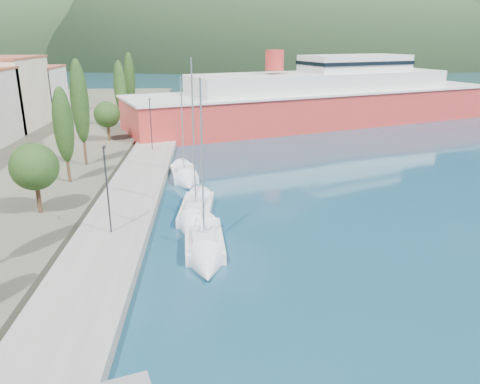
{
  "coord_description": "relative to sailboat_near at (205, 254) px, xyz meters",
  "views": [
    {
      "loc": [
        -1.93,
        -16.65,
        13.75
      ],
      "look_at": [
        0.0,
        14.0,
        3.5
      ],
      "focal_mm": 35.0,
      "sensor_mm": 36.0,
      "label": 1
    }
  ],
  "objects": [
    {
      "name": "sailboat_far",
      "position": [
        -2.05,
        16.98,
        -0.02
      ],
      "size": [
        3.54,
        7.79,
        11.04
      ],
      "color": "silver",
      "rests_on": "ground"
    },
    {
      "name": "sailboat_mid",
      "position": [
        -0.96,
        6.14,
        -0.01
      ],
      "size": [
        3.1,
        9.35,
        13.24
      ],
      "color": "silver",
      "rests_on": "ground"
    },
    {
      "name": "ground",
      "position": [
        2.45,
        109.15,
        -0.33
      ],
      "size": [
        1400.0,
        1400.0,
        0.0
      ],
      "primitive_type": "plane",
      "color": "navy"
    },
    {
      "name": "ferry",
      "position": [
        18.65,
        48.41,
        3.46
      ],
      "size": [
        63.38,
        34.83,
        12.47
      ],
      "color": "red",
      "rests_on": "ground"
    },
    {
      "name": "sailboat_near",
      "position": [
        0.0,
        0.0,
        0.0
      ],
      "size": [
        3.0,
        8.74,
        12.39
      ],
      "color": "silver",
      "rests_on": "ground"
    },
    {
      "name": "lamp_posts",
      "position": [
        -6.55,
        4.23,
        3.75
      ],
      "size": [
        0.15,
        46.77,
        6.06
      ],
      "color": "#2D2D33",
      "rests_on": "quay"
    },
    {
      "name": "quay",
      "position": [
        -6.55,
        15.15,
        0.07
      ],
      "size": [
        5.0,
        88.0,
        0.8
      ],
      "primitive_type": "cube",
      "color": "gray",
      "rests_on": "ground"
    },
    {
      "name": "tree_row",
      "position": [
        -12.87,
        20.78,
        5.54
      ],
      "size": [
        3.6,
        63.59,
        10.98
      ],
      "color": "#47301E",
      "rests_on": "land_strip"
    }
  ]
}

